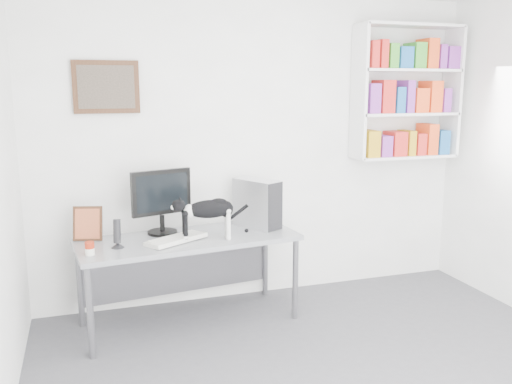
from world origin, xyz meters
TOP-DOWN VIEW (x-y plane):
  - room at (0.00, 0.00)m, footprint 4.01×4.01m
  - bookshelf at (1.40, 1.85)m, footprint 1.03×0.28m
  - wall_art at (-1.30, 1.97)m, footprint 0.52×0.04m
  - desk at (-0.75, 1.53)m, footprint 1.80×0.87m
  - monitor at (-0.93, 1.71)m, footprint 0.55×0.37m
  - keyboard at (-0.86, 1.45)m, footprint 0.52×0.41m
  - pc_tower at (-0.12, 1.68)m, footprint 0.36×0.45m
  - speaker at (-1.30, 1.42)m, footprint 0.12×0.12m
  - leaning_print at (-1.51, 1.70)m, footprint 0.24×0.15m
  - soup_can at (-1.50, 1.30)m, footprint 0.08×0.08m
  - cat at (-0.61, 1.41)m, footprint 0.55×0.17m

SIDE VIEW (x-z plane):
  - desk at x=-0.75m, z-range 0.00..0.72m
  - keyboard at x=-0.86m, z-range 0.72..0.76m
  - soup_can at x=-1.50m, z-range 0.72..0.82m
  - speaker at x=-1.30m, z-range 0.72..0.95m
  - leaning_print at x=-1.51m, z-range 0.72..1.00m
  - cat at x=-0.61m, z-range 0.72..1.06m
  - pc_tower at x=-0.12m, z-range 0.72..1.13m
  - monitor at x=-0.93m, z-range 0.72..1.26m
  - room at x=0.00m, z-range 0.00..2.70m
  - bookshelf at x=1.40m, z-range 1.23..2.47m
  - wall_art at x=-1.30m, z-range 1.69..2.11m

